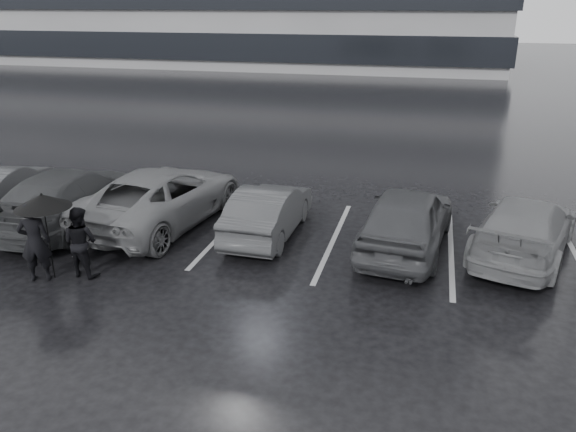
{
  "coord_description": "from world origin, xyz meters",
  "views": [
    {
      "loc": [
        2.67,
        -10.1,
        5.48
      ],
      "look_at": [
        -0.18,
        1.0,
        1.1
      ],
      "focal_mm": 35.0,
      "sensor_mm": 36.0,
      "label": 1
    }
  ],
  "objects_px": {
    "car_west_a": "(268,211)",
    "car_west_b": "(162,196)",
    "car_east": "(525,227)",
    "car_west_d": "(3,187)",
    "car_west_c": "(71,197)",
    "pedestrian_right": "(80,242)",
    "pedestrian_left": "(35,242)",
    "car_main": "(407,218)"
  },
  "relations": [
    {
      "from": "car_west_b",
      "to": "pedestrian_right",
      "type": "relative_size",
      "value": 3.46
    },
    {
      "from": "car_west_c",
      "to": "pedestrian_left",
      "type": "relative_size",
      "value": 2.95
    },
    {
      "from": "car_west_a",
      "to": "pedestrian_left",
      "type": "distance_m",
      "value": 5.34
    },
    {
      "from": "car_east",
      "to": "pedestrian_right",
      "type": "relative_size",
      "value": 3.01
    },
    {
      "from": "pedestrian_left",
      "to": "car_west_b",
      "type": "bearing_deg",
      "value": -128.69
    },
    {
      "from": "pedestrian_right",
      "to": "car_west_c",
      "type": "bearing_deg",
      "value": -44.69
    },
    {
      "from": "car_west_d",
      "to": "pedestrian_right",
      "type": "relative_size",
      "value": 2.42
    },
    {
      "from": "car_main",
      "to": "pedestrian_left",
      "type": "height_order",
      "value": "pedestrian_left"
    },
    {
      "from": "car_west_c",
      "to": "car_west_d",
      "type": "xyz_separation_m",
      "value": [
        -2.61,
        0.61,
        -0.13
      ]
    },
    {
      "from": "car_main",
      "to": "pedestrian_right",
      "type": "height_order",
      "value": "pedestrian_right"
    },
    {
      "from": "car_main",
      "to": "car_west_c",
      "type": "xyz_separation_m",
      "value": [
        -8.57,
        -0.55,
        -0.02
      ]
    },
    {
      "from": "car_west_a",
      "to": "car_west_b",
      "type": "bearing_deg",
      "value": -0.64
    },
    {
      "from": "car_west_d",
      "to": "car_east",
      "type": "height_order",
      "value": "car_east"
    },
    {
      "from": "car_west_b",
      "to": "pedestrian_right",
      "type": "height_order",
      "value": "pedestrian_right"
    },
    {
      "from": "pedestrian_right",
      "to": "car_west_d",
      "type": "bearing_deg",
      "value": -27.01
    },
    {
      "from": "car_west_b",
      "to": "car_west_a",
      "type": "bearing_deg",
      "value": -174.11
    },
    {
      "from": "car_west_c",
      "to": "car_west_d",
      "type": "bearing_deg",
      "value": -13.8
    },
    {
      "from": "car_main",
      "to": "car_west_b",
      "type": "xyz_separation_m",
      "value": [
        -6.3,
        0.09,
        -0.02
      ]
    },
    {
      "from": "car_main",
      "to": "car_west_c",
      "type": "bearing_deg",
      "value": 10.34
    },
    {
      "from": "car_west_c",
      "to": "car_east",
      "type": "relative_size",
      "value": 1.1
    },
    {
      "from": "car_east",
      "to": "car_west_d",
      "type": "bearing_deg",
      "value": 17.75
    },
    {
      "from": "car_east",
      "to": "pedestrian_left",
      "type": "distance_m",
      "value": 10.72
    },
    {
      "from": "car_west_d",
      "to": "car_main",
      "type": "bearing_deg",
      "value": 169.46
    },
    {
      "from": "pedestrian_left",
      "to": "car_east",
      "type": "bearing_deg",
      "value": 178.52
    },
    {
      "from": "car_west_a",
      "to": "car_west_b",
      "type": "relative_size",
      "value": 0.72
    },
    {
      "from": "car_west_b",
      "to": "car_west_d",
      "type": "bearing_deg",
      "value": 7.9
    },
    {
      "from": "pedestrian_left",
      "to": "pedestrian_right",
      "type": "bearing_deg",
      "value": -173.48
    },
    {
      "from": "car_west_b",
      "to": "car_west_d",
      "type": "xyz_separation_m",
      "value": [
        -4.87,
        -0.03,
        -0.13
      ]
    },
    {
      "from": "car_main",
      "to": "pedestrian_left",
      "type": "distance_m",
      "value": 8.17
    },
    {
      "from": "car_west_b",
      "to": "pedestrian_left",
      "type": "height_order",
      "value": "pedestrian_left"
    },
    {
      "from": "car_west_d",
      "to": "car_west_b",
      "type": "bearing_deg",
      "value": 170.14
    },
    {
      "from": "car_west_a",
      "to": "car_west_c",
      "type": "bearing_deg",
      "value": 7.12
    },
    {
      "from": "car_east",
      "to": "pedestrian_left",
      "type": "relative_size",
      "value": 2.68
    },
    {
      "from": "car_west_a",
      "to": "pedestrian_right",
      "type": "bearing_deg",
      "value": 45.43
    },
    {
      "from": "car_west_b",
      "to": "car_east",
      "type": "xyz_separation_m",
      "value": [
        8.94,
        0.23,
        -0.07
      ]
    },
    {
      "from": "pedestrian_left",
      "to": "car_main",
      "type": "bearing_deg",
      "value": -176.86
    },
    {
      "from": "car_west_a",
      "to": "car_west_d",
      "type": "height_order",
      "value": "car_west_a"
    },
    {
      "from": "pedestrian_left",
      "to": "pedestrian_right",
      "type": "relative_size",
      "value": 1.12
    },
    {
      "from": "car_west_b",
      "to": "pedestrian_left",
      "type": "distance_m",
      "value": 3.8
    },
    {
      "from": "pedestrian_right",
      "to": "car_west_b",
      "type": "bearing_deg",
      "value": -87.17
    },
    {
      "from": "car_main",
      "to": "car_west_b",
      "type": "bearing_deg",
      "value": 5.85
    },
    {
      "from": "car_west_c",
      "to": "car_west_d",
      "type": "height_order",
      "value": "car_west_c"
    }
  ]
}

